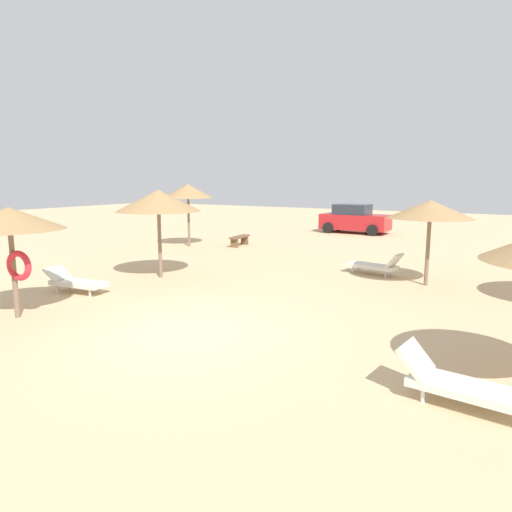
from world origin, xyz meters
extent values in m
plane|color=#D1B284|center=(0.00, 0.00, 0.00)|extent=(80.00, 80.00, 0.00)
cylinder|color=#75604C|center=(3.55, 7.17, 1.07)|extent=(0.12, 0.12, 2.14)
cone|color=#9E7A4C|center=(3.55, 7.17, 2.31)|extent=(2.51, 2.51, 0.54)
cylinder|color=#75604C|center=(-4.02, -1.17, 1.08)|extent=(0.12, 0.12, 2.16)
cone|color=#9E7A4C|center=(-4.02, -1.17, 2.32)|extent=(2.42, 2.42, 0.51)
torus|color=red|center=(-3.80, -1.17, 1.25)|extent=(0.71, 0.25, 0.70)
cylinder|color=#75604C|center=(-7.88, 9.94, 1.21)|extent=(0.12, 0.12, 2.41)
cone|color=#9E7A4C|center=(-7.88, 9.94, 2.64)|extent=(2.39, 2.39, 0.65)
cylinder|color=#75604C|center=(-4.19, 3.90, 1.14)|extent=(0.12, 0.12, 2.27)
cone|color=#9E7A4C|center=(-4.19, 3.90, 2.52)|extent=(2.73, 2.73, 0.70)
cube|color=silver|center=(1.64, 7.93, 0.28)|extent=(1.78, 0.90, 0.12)
cube|color=silver|center=(2.43, 7.80, 0.56)|extent=(0.49, 0.69, 0.49)
cylinder|color=silver|center=(2.27, 8.05, 0.11)|extent=(0.06, 0.06, 0.22)
cylinder|color=silver|center=(2.20, 7.62, 0.11)|extent=(0.06, 0.06, 0.22)
cylinder|color=silver|center=(1.09, 8.25, 0.11)|extent=(0.06, 0.06, 0.22)
cylinder|color=silver|center=(1.02, 7.81, 0.11)|extent=(0.06, 0.06, 0.22)
cube|color=silver|center=(5.60, -0.49, 0.28)|extent=(1.76, 0.82, 0.12)
cube|color=silver|center=(4.80, -0.40, 0.54)|extent=(0.50, 0.68, 0.46)
cylinder|color=silver|center=(4.98, -0.64, 0.11)|extent=(0.06, 0.06, 0.22)
cylinder|color=silver|center=(5.02, -0.20, 0.11)|extent=(0.06, 0.06, 0.22)
cube|color=silver|center=(-4.73, 1.12, 0.28)|extent=(1.76, 0.83, 0.12)
cube|color=silver|center=(-5.53, 1.03, 0.49)|extent=(0.57, 0.69, 0.38)
cylinder|color=silver|center=(-5.30, 0.83, 0.11)|extent=(0.06, 0.06, 0.22)
cylinder|color=silver|center=(-5.36, 1.27, 0.11)|extent=(0.06, 0.06, 0.22)
cylinder|color=silver|center=(-4.11, 0.97, 0.11)|extent=(0.06, 0.06, 0.22)
cylinder|color=silver|center=(-4.16, 1.41, 0.11)|extent=(0.06, 0.06, 0.22)
cube|color=brown|center=(-5.83, 11.25, 0.45)|extent=(0.56, 1.53, 0.08)
cube|color=brown|center=(-5.77, 10.70, 0.21)|extent=(0.37, 0.16, 0.41)
cube|color=brown|center=(-5.89, 11.79, 0.21)|extent=(0.37, 0.16, 0.41)
cube|color=#B21E23|center=(-2.82, 19.35, 0.67)|extent=(4.02, 1.76, 0.90)
cube|color=#262D38|center=(-3.02, 19.36, 1.42)|extent=(2.02, 1.59, 0.60)
cylinder|color=black|center=(-1.46, 20.21, 0.32)|extent=(0.64, 0.23, 0.64)
cylinder|color=black|center=(-1.48, 18.45, 0.32)|extent=(0.64, 0.23, 0.64)
cylinder|color=black|center=(-4.16, 20.25, 0.32)|extent=(0.64, 0.23, 0.64)
cylinder|color=black|center=(-4.18, 18.49, 0.32)|extent=(0.64, 0.23, 0.64)
camera|label=1|loc=(6.06, -7.19, 3.19)|focal=32.11mm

